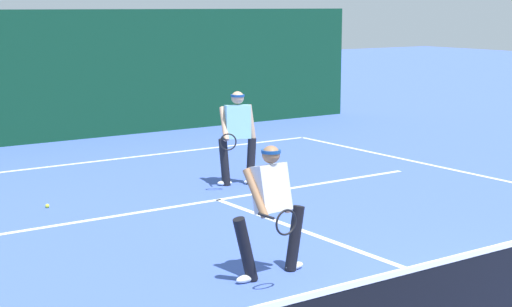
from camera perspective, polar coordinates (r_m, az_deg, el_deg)
The scene contains 7 objects.
court_line_baseline_far at distance 16.88m, azimuth -10.32°, elevation -0.44°, with size 10.05×0.10×0.01m, color white.
court_line_service at distance 13.24m, azimuth -2.69°, elevation -3.26°, with size 8.20×0.10×0.01m, color white.
court_line_centre at distance 10.76m, azimuth 6.42°, elevation -6.53°, with size 0.10×6.40×0.01m, color white.
player_near at distance 9.35m, azimuth 1.07°, elevation -3.68°, with size 1.05×0.83×1.56m.
player_far at distance 14.15m, azimuth -1.31°, elevation 1.40°, with size 0.99×0.83×1.66m.
tennis_ball at distance 13.11m, azimuth -14.45°, elevation -3.58°, with size 0.07×0.07×0.07m, color #D1E033.
back_fence_windscreen at distance 19.29m, azimuth -13.99°, elevation 5.29°, with size 17.21×0.12×3.03m, color #0E3B25.
Camera 1 is at (-6.81, -4.53, 3.12)m, focal length 56.95 mm.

